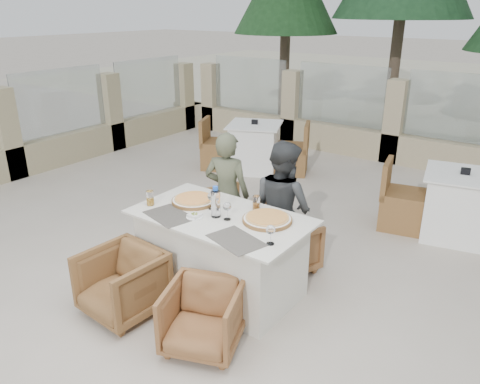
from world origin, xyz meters
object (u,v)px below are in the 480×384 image
Objects in this scene: armchair_far_right at (284,245)px; bg_table_a at (254,147)px; armchair_far_left at (229,216)px; pizza_right at (267,219)px; armchair_near_right at (203,318)px; diner_right at (283,207)px; wine_glass_centre at (212,200)px; dining_table at (221,254)px; armchair_near_left at (122,283)px; wine_glass_near at (227,210)px; wine_glass_corner at (271,234)px; diner_left at (227,194)px; pizza_left at (194,200)px; olive_dish at (195,215)px; water_bottle at (216,202)px; beer_glass_left at (150,198)px; beer_glass_right at (256,203)px; bg_table_b at (459,206)px.

armchair_far_right is 3.14m from bg_table_a.
pizza_right is at bearing 166.86° from armchair_far_left.
diner_right reaches higher than armchair_near_right.
wine_glass_centre reaches higher than armchair_far_right.
dining_table is 1.03m from armchair_far_left.
armchair_near_left is (-0.32, -0.85, -0.57)m from wine_glass_centre.
diner_right reaches higher than wine_glass_near.
dining_table is 8.70× the size of wine_glass_centre.
wine_glass_corner is 1.11m from armchair_far_right.
diner_left is (-1.06, 0.83, -0.19)m from wine_glass_corner.
armchair_near_left is at bearing -95.35° from pizza_left.
pizza_left is 0.71× the size of armchair_far_right.
olive_dish is 1.21m from armchair_far_left.
diner_left is (-0.26, 0.56, -0.19)m from wine_glass_centre.
armchair_far_right is at bearing 103.14° from pizza_right.
diner_right reaches higher than diner_left.
wine_glass_corner is (0.67, -0.15, -0.05)m from water_bottle.
diner_left reaches higher than armchair_far_left.
pizza_right is 2.35× the size of wine_glass_near.
wine_glass_centre is at bearing 98.12° from diner_left.
armchair_near_right is at bearing 112.87° from diner_right.
wine_glass_near is at bearing -13.90° from pizza_left.
beer_glass_left is 0.22× the size of armchair_far_left.
diner_left is (0.27, 0.83, -0.17)m from beer_glass_left.
wine_glass_corner is at bearing -16.50° from dining_table.
bg_table_a is at bearing 115.80° from olive_dish.
armchair_near_left is (-0.47, -0.77, -0.10)m from dining_table.
pizza_right reaches higher than olive_dish.
wine_glass_near is 0.34m from beer_glass_right.
beer_glass_left reaches higher than olive_dish.
bg_table_a is at bearing 107.73° from beer_glass_left.
pizza_right is at bearing 17.22° from beer_glass_left.
wine_glass_centre reaches higher than armchair_far_left.
pizza_left is at bearing 88.21° from armchair_near_left.
diner_right is (0.66, 0.04, 0.00)m from diner_left.
bg_table_b is (1.42, 2.51, -0.48)m from wine_glass_near.
bg_table_a is at bearing 111.58° from armchair_near_left.
water_bottle is 0.80m from diner_right.
armchair_near_right is (0.53, -0.78, -0.60)m from wine_glass_centre.
bg_table_a is 1.00× the size of bg_table_b.
armchair_far_right is (0.85, -0.19, -0.02)m from armchair_far_left.
dining_table is at bearing -133.17° from bg_table_b.
beer_glass_left is at bearing -153.02° from wine_glass_centre.
armchair_near_right is at bearing 104.07° from diner_left.
armchair_far_right is at bearing -74.15° from bg_table_a.
bg_table_a is at bearing 120.47° from wine_glass_near.
wine_glass_near reaches higher than dining_table.
water_bottle reaches higher than wine_glass_near.
armchair_near_left is (-0.88, -0.92, -0.51)m from pizza_right.
diner_right is at bearing -169.63° from armchair_far_left.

